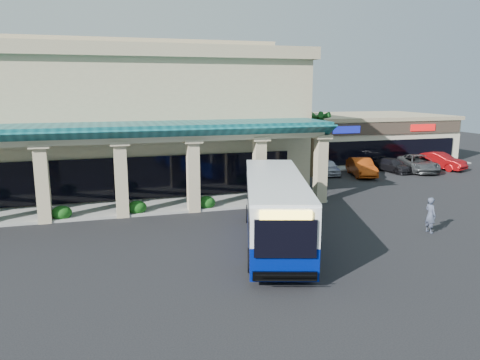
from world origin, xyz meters
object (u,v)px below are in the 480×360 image
object	(u,v)px
pedestrian	(430,215)
car_red	(393,165)
car_silver	(328,167)
car_white	(361,167)
transit_bus	(275,210)
car_extra	(439,161)
car_gray	(418,163)

from	to	relation	value
pedestrian	car_red	world-z (taller)	pedestrian
car_silver	car_white	world-z (taller)	car_white
transit_bus	car_silver	xyz separation A→B (m)	(11.60, 16.80, -1.04)
pedestrian	car_white	size ratio (longest dim) A/B	0.41
transit_bus	car_extra	xyz separation A→B (m)	(23.49, 16.22, -0.91)
pedestrian	car_red	xyz separation A→B (m)	(9.40, 17.15, -0.37)
car_red	car_extra	world-z (taller)	car_extra
car_white	car_red	world-z (taller)	car_white
car_silver	car_gray	bearing A→B (deg)	3.02
car_white	car_gray	xyz separation A→B (m)	(6.48, 0.48, -0.02)
transit_bus	car_white	distance (m)	20.85
transit_bus	car_extra	bearing A→B (deg)	51.46
transit_bus	car_gray	xyz separation A→B (m)	(20.69, 15.71, -0.93)
transit_bus	car_red	xyz separation A→B (m)	(18.25, 16.22, -1.09)
car_silver	car_white	size ratio (longest dim) A/B	0.82
car_gray	car_white	bearing A→B (deg)	-158.67
car_red	car_extra	size ratio (longest dim) A/B	0.87
pedestrian	car_extra	bearing A→B (deg)	-43.28
car_red	car_extra	xyz separation A→B (m)	(5.23, -0.01, 0.19)
pedestrian	car_white	world-z (taller)	pedestrian
transit_bus	car_gray	distance (m)	26.00
car_silver	car_gray	distance (m)	9.15
car_silver	car_extra	distance (m)	11.90
car_red	car_silver	bearing A→B (deg)	166.11
transit_bus	car_white	xyz separation A→B (m)	(14.21, 15.23, -0.92)
transit_bus	car_gray	world-z (taller)	transit_bus
pedestrian	car_silver	bearing A→B (deg)	-11.61
car_white	car_extra	xyz separation A→B (m)	(9.27, 0.98, 0.01)
pedestrian	car_extra	xyz separation A→B (m)	(14.63, 17.14, -0.18)
car_extra	pedestrian	bearing A→B (deg)	-153.21
car_white	car_red	size ratio (longest dim) A/B	1.13
transit_bus	pedestrian	world-z (taller)	transit_bus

